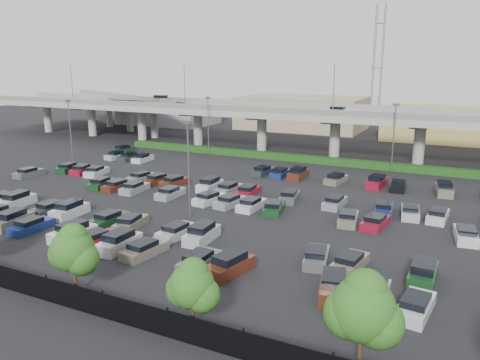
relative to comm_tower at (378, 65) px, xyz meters
name	(u,v)px	position (x,y,z in m)	size (l,w,h in m)	color
ground	(225,198)	(-4.00, -74.00, -15.61)	(280.00, 280.00, 0.00)	black
overpass	(307,116)	(-4.25, -41.99, -8.64)	(150.00, 13.00, 15.80)	gray
on_ramp	(120,102)	(-56.10, -30.95, -8.76)	(50.93, 30.13, 8.80)	gray
hedge	(294,158)	(-4.00, -49.00, -15.06)	(66.00, 1.60, 1.10)	#123710
fence	(36,286)	(-4.05, -102.00, -14.71)	(70.00, 0.10, 2.00)	black
tree_row	(57,246)	(-3.30, -100.53, -12.09)	(65.07, 3.66, 5.94)	#332316
parked_cars	(199,203)	(-4.75, -78.83, -15.00)	(62.82, 41.66, 1.67)	#163D1D
light_poles	(203,143)	(-8.12, -72.00, -9.37)	(66.90, 48.38, 10.30)	#545459
distant_buildings	(402,120)	(8.38, -12.19, -11.87)	(138.00, 24.00, 9.00)	gray
comm_tower	(378,65)	(0.00, 0.00, 0.00)	(2.40, 2.40, 30.00)	#545459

